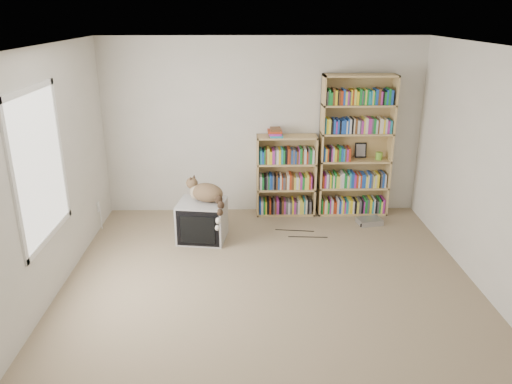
{
  "coord_description": "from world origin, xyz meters",
  "views": [
    {
      "loc": [
        -0.26,
        -4.45,
        2.82
      ],
      "look_at": [
        -0.13,
        1.0,
        0.82
      ],
      "focal_mm": 35.0,
      "sensor_mm": 36.0,
      "label": 1
    }
  ],
  "objects_px": {
    "cat": "(208,196)",
    "dvd_player": "(369,221)",
    "bookcase_tall": "(355,150)",
    "crt_tv": "(202,221)",
    "bookcase_short": "(286,178)"
  },
  "relations": [
    {
      "from": "cat",
      "to": "dvd_player",
      "type": "xyz_separation_m",
      "value": [
        2.2,
        0.46,
        -0.56
      ]
    },
    {
      "from": "bookcase_tall",
      "to": "dvd_player",
      "type": "xyz_separation_m",
      "value": [
        0.17,
        -0.44,
        -0.91
      ]
    },
    {
      "from": "crt_tv",
      "to": "cat",
      "type": "xyz_separation_m",
      "value": [
        0.09,
        -0.03,
        0.35
      ]
    },
    {
      "from": "cat",
      "to": "bookcase_tall",
      "type": "distance_m",
      "value": 2.25
    },
    {
      "from": "cat",
      "to": "dvd_player",
      "type": "distance_m",
      "value": 2.32
    },
    {
      "from": "bookcase_tall",
      "to": "dvd_player",
      "type": "height_order",
      "value": "bookcase_tall"
    },
    {
      "from": "cat",
      "to": "dvd_player",
      "type": "bearing_deg",
      "value": 36.15
    },
    {
      "from": "crt_tv",
      "to": "bookcase_short",
      "type": "xyz_separation_m",
      "value": [
        1.15,
        0.87,
        0.28
      ]
    },
    {
      "from": "bookcase_short",
      "to": "dvd_player",
      "type": "height_order",
      "value": "bookcase_short"
    },
    {
      "from": "crt_tv",
      "to": "bookcase_short",
      "type": "relative_size",
      "value": 0.56
    },
    {
      "from": "bookcase_tall",
      "to": "bookcase_short",
      "type": "xyz_separation_m",
      "value": [
        -0.98,
        -0.0,
        -0.41
      ]
    },
    {
      "from": "cat",
      "to": "dvd_player",
      "type": "height_order",
      "value": "cat"
    },
    {
      "from": "bookcase_short",
      "to": "bookcase_tall",
      "type": "bearing_deg",
      "value": 0.05
    },
    {
      "from": "crt_tv",
      "to": "cat",
      "type": "bearing_deg",
      "value": -7.94
    },
    {
      "from": "cat",
      "to": "bookcase_tall",
      "type": "xyz_separation_m",
      "value": [
        2.03,
        0.89,
        0.34
      ]
    }
  ]
}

